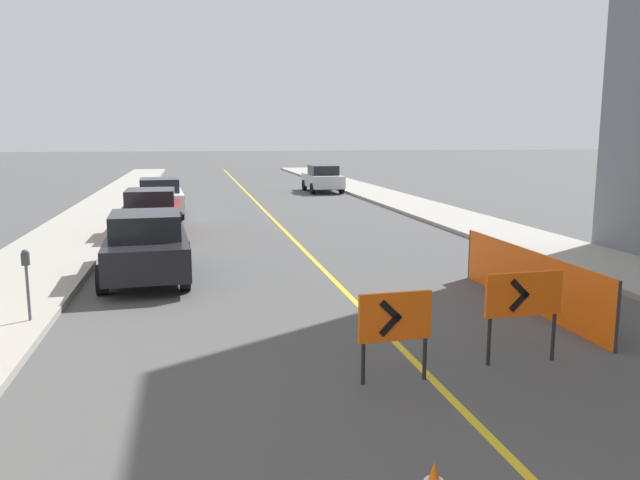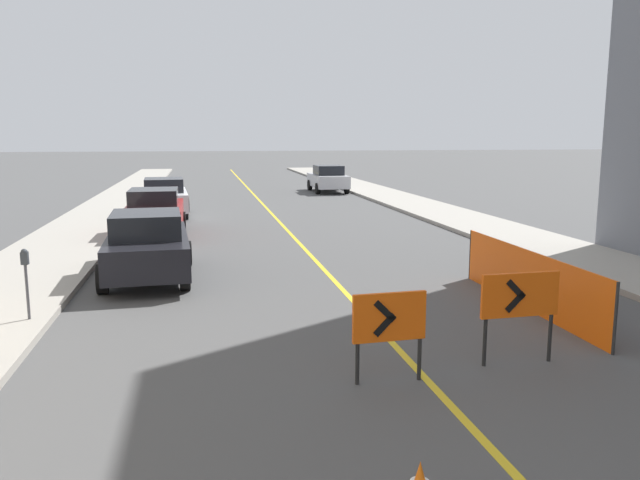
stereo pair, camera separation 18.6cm
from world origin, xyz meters
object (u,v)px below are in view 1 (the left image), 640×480
parked_car_curb_mid (151,213)px  parking_meter_near_curb (26,270)px  parked_car_curb_far (160,197)px  parked_car_opposite_side (323,179)px  arrow_barricade_primary (395,320)px  parked_car_curb_near (147,246)px  arrow_barricade_secondary (524,298)px

parked_car_curb_mid → parking_meter_near_curb: bearing=-99.1°
parking_meter_near_curb → parked_car_curb_mid: bearing=81.4°
parked_car_curb_far → parked_car_opposite_side: bearing=44.4°
arrow_barricade_primary → parked_car_opposite_side: parked_car_opposite_side is taller
parked_car_curb_far → parked_car_curb_mid: bearing=-93.6°
parked_car_curb_mid → parked_car_curb_far: (0.04, 5.36, 0.00)m
parked_car_curb_near → parked_car_opposite_side: size_ratio=1.02×
arrow_barricade_secondary → parked_car_curb_mid: (-6.03, 13.22, -0.19)m
parked_car_curb_mid → parked_car_curb_far: bearing=89.1°
arrow_barricade_primary → parked_car_curb_far: parked_car_curb_far is taller
parked_car_curb_far → parking_meter_near_curb: (-1.54, -15.29, 0.23)m
arrow_barricade_primary → arrow_barricade_secondary: 2.10m
arrow_barricade_secondary → parking_meter_near_curb: parking_meter_near_curb is taller
parked_car_curb_mid → parked_car_curb_far: same height
parked_car_curb_far → parking_meter_near_curb: bearing=-99.0°
parked_car_curb_near → parked_car_curb_far: size_ratio=1.00×
arrow_barricade_primary → arrow_barricade_secondary: bearing=5.3°
parking_meter_near_curb → parked_car_curb_near: bearing=62.7°
arrow_barricade_secondary → parked_car_curb_near: (-5.75, 6.73, -0.19)m
arrow_barricade_primary → parking_meter_near_curb: 6.55m
arrow_barricade_primary → parked_car_curb_near: parked_car_curb_near is taller
parked_car_curb_far → parked_car_opposite_side: same height
parked_car_curb_near → parked_car_curb_mid: (-0.28, 6.49, 0.00)m
parked_car_curb_near → parked_car_curb_mid: 6.49m
parked_car_curb_mid → parked_car_opposite_side: bearing=58.9°
parked_car_curb_far → parked_car_opposite_side: 13.29m
parked_car_curb_mid → parked_car_curb_near: bearing=-88.0°
arrow_barricade_secondary → parked_car_opposite_side: parked_car_opposite_side is taller
parked_car_curb_near → parking_meter_near_curb: bearing=-120.4°
parking_meter_near_curb → parked_car_opposite_side: bearing=67.3°
parked_car_opposite_side → parking_meter_near_curb: size_ratio=3.42×
arrow_barricade_secondary → parked_car_curb_mid: parked_car_curb_mid is taller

